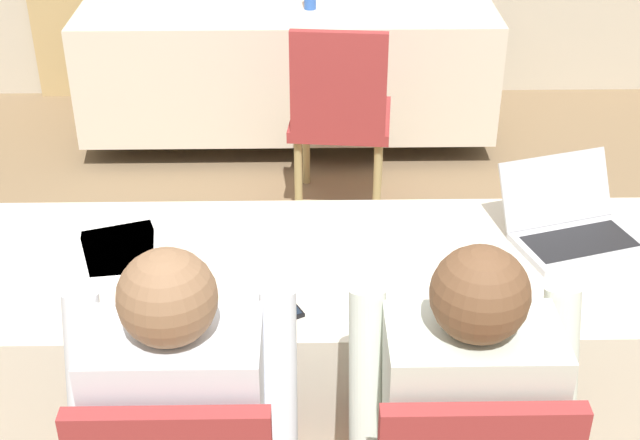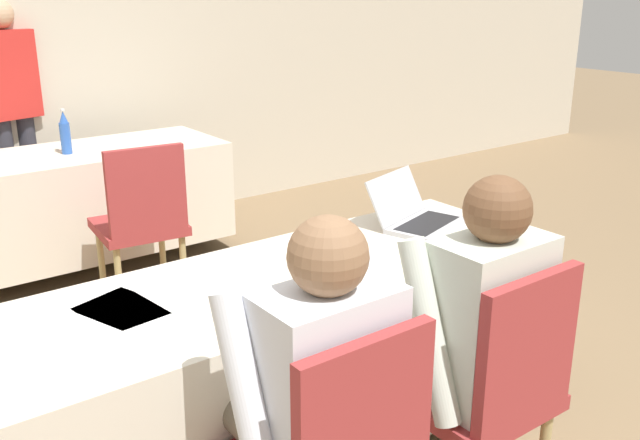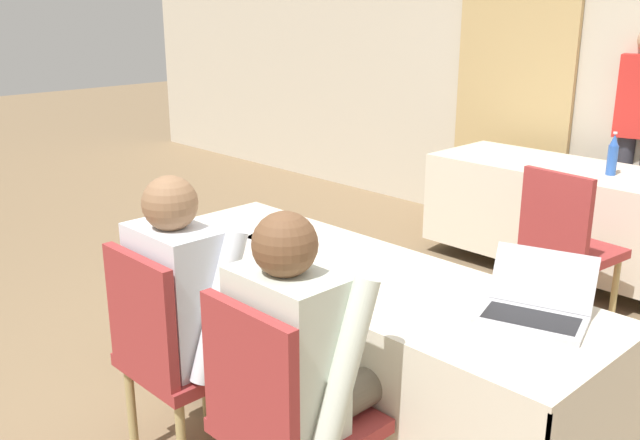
{
  "view_description": "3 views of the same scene",
  "coord_description": "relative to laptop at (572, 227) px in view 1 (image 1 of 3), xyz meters",
  "views": [
    {
      "loc": [
        -0.03,
        -2.05,
        2.08
      ],
      "look_at": [
        0.0,
        -0.19,
        0.97
      ],
      "focal_mm": 50.0,
      "sensor_mm": 36.0,
      "label": 1
    },
    {
      "loc": [
        -1.27,
        -1.88,
        1.68
      ],
      "look_at": [
        0.0,
        -0.19,
        0.97
      ],
      "focal_mm": 40.0,
      "sensor_mm": 36.0,
      "label": 2
    },
    {
      "loc": [
        1.8,
        -1.93,
        1.75
      ],
      "look_at": [
        0.0,
        -0.19,
        0.97
      ],
      "focal_mm": 40.0,
      "sensor_mm": 36.0,
      "label": 3
    }
  ],
  "objects": [
    {
      "name": "chair_far_spare",
      "position": [
        -0.61,
        1.43,
        -0.27
      ],
      "size": [
        0.48,
        0.48,
        0.9
      ],
      "rotation": [
        0.0,
        0.0,
        3.04
      ],
      "color": "tan",
      "rests_on": "ground_plane"
    },
    {
      "name": "laptop",
      "position": [
        0.0,
        0.0,
        0.0
      ],
      "size": [
        0.42,
        0.39,
        0.2
      ],
      "rotation": [
        0.0,
        0.0,
        0.3
      ],
      "color": "#B7B7BC",
      "rests_on": "conference_table_near"
    },
    {
      "name": "cell_phone",
      "position": [
        -0.82,
        -0.32,
        -0.03
      ],
      "size": [
        0.12,
        0.14,
        0.01
      ],
      "rotation": [
        0.0,
        0.0,
        0.48
      ],
      "color": "black",
      "rests_on": "conference_table_near"
    },
    {
      "name": "paper_centre_table",
      "position": [
        -1.3,
        -0.02,
        -0.04
      ],
      "size": [
        0.25,
        0.32,
        0.0
      ],
      "rotation": [
        0.0,
        0.0,
        0.13
      ],
      "color": "white",
      "rests_on": "conference_table_near"
    },
    {
      "name": "conference_table_near",
      "position": [
        -0.73,
        -0.11,
        -0.22
      ],
      "size": [
        2.09,
        0.7,
        0.72
      ],
      "color": "beige",
      "rests_on": "ground_plane"
    },
    {
      "name": "conference_table_far",
      "position": [
        -0.85,
        2.21,
        -0.22
      ],
      "size": [
        2.09,
        0.7,
        0.72
      ],
      "color": "beige",
      "rests_on": "ground_plane"
    },
    {
      "name": "paper_beside_laptop",
      "position": [
        -1.28,
        -0.04,
        -0.04
      ],
      "size": [
        0.29,
        0.35,
        0.0
      ],
      "rotation": [
        0.0,
        0.0,
        0.33
      ],
      "color": "white",
      "rests_on": "conference_table_near"
    },
    {
      "name": "person_checkered_shirt",
      "position": [
        -1.03,
        -0.66,
        -0.11
      ],
      "size": [
        0.5,
        0.52,
        1.16
      ],
      "rotation": [
        0.0,
        0.0,
        3.14
      ],
      "color": "#665B4C",
      "rests_on": "ground_plane"
    },
    {
      "name": "person_white_shirt",
      "position": [
        -0.42,
        -0.66,
        -0.11
      ],
      "size": [
        0.5,
        0.52,
        1.16
      ],
      "rotation": [
        0.0,
        0.0,
        3.14
      ],
      "color": "#665B4C",
      "rests_on": "ground_plane"
    }
  ]
}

